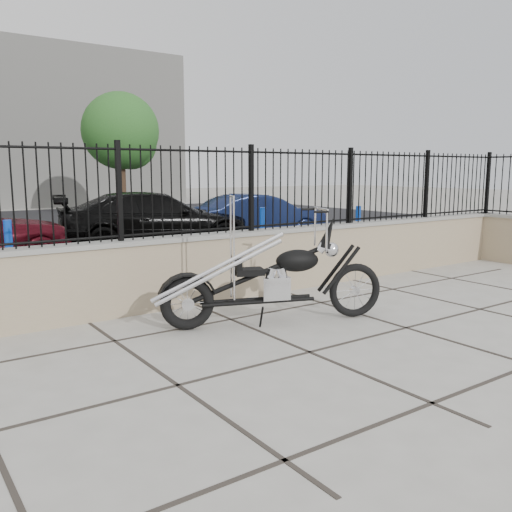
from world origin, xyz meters
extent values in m
plane|color=#99968E|center=(0.00, 0.00, 0.00)|extent=(90.00, 90.00, 0.00)
plane|color=black|center=(0.00, 12.50, 0.00)|extent=(30.00, 30.00, 0.00)
cube|color=gray|center=(0.00, 2.50, 0.48)|extent=(14.00, 0.36, 0.96)
cube|color=black|center=(0.00, 2.50, 1.56)|extent=(14.00, 0.08, 1.20)
imported|color=black|center=(1.93, 7.81, 0.67)|extent=(4.90, 2.92, 1.33)
imported|color=#101A3C|center=(4.77, 7.60, 0.61)|extent=(3.79, 1.59, 1.22)
cylinder|color=blue|center=(-1.81, 5.25, 0.53)|extent=(0.15, 0.15, 1.06)
cylinder|color=#0A21A4|center=(2.87, 4.79, 0.55)|extent=(0.16, 0.16, 1.10)
cylinder|color=#0C2FBA|center=(5.77, 4.98, 0.50)|extent=(0.14, 0.14, 1.01)
cylinder|color=#382619|center=(4.39, 16.18, 1.36)|extent=(0.27, 0.27, 2.73)
sphere|color=#376024|center=(4.39, 16.18, 3.46)|extent=(2.91, 2.91, 2.91)
camera|label=1|loc=(-3.50, -4.03, 1.85)|focal=38.00mm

